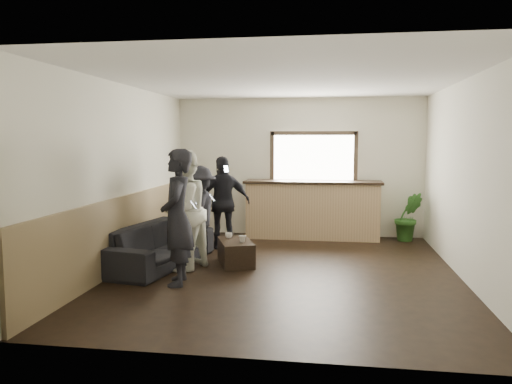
% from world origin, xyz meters
% --- Properties ---
extents(ground, '(5.00, 6.00, 0.01)m').
position_xyz_m(ground, '(0.00, 0.00, 0.00)').
color(ground, black).
extents(room_shell, '(5.01, 6.01, 2.80)m').
position_xyz_m(room_shell, '(-0.74, 0.00, 1.47)').
color(room_shell, silver).
rests_on(room_shell, ground).
extents(bar_counter, '(2.70, 0.68, 2.13)m').
position_xyz_m(bar_counter, '(0.30, 2.70, 0.64)').
color(bar_counter, tan).
rests_on(bar_counter, ground).
extents(sofa, '(1.25, 2.32, 0.64)m').
position_xyz_m(sofa, '(-1.97, 0.11, 0.32)').
color(sofa, black).
rests_on(sofa, ground).
extents(coffee_table, '(0.74, 0.96, 0.38)m').
position_xyz_m(coffee_table, '(-0.81, 0.36, 0.19)').
color(coffee_table, black).
rests_on(coffee_table, ground).
extents(cup_a, '(0.15, 0.15, 0.09)m').
position_xyz_m(cup_a, '(-0.96, 0.53, 0.42)').
color(cup_a, silver).
rests_on(cup_a, coffee_table).
extents(cup_b, '(0.11, 0.11, 0.10)m').
position_xyz_m(cup_b, '(-0.68, 0.25, 0.43)').
color(cup_b, silver).
rests_on(cup_b, coffee_table).
extents(potted_plant, '(0.56, 0.47, 0.95)m').
position_xyz_m(potted_plant, '(2.15, 2.65, 0.48)').
color(potted_plant, '#2D6623').
rests_on(potted_plant, ground).
extents(person_a, '(0.57, 0.75, 1.83)m').
position_xyz_m(person_a, '(-1.37, -0.83, 0.92)').
color(person_a, black).
rests_on(person_a, ground).
extents(person_b, '(0.94, 1.06, 1.80)m').
position_xyz_m(person_b, '(-1.52, -0.08, 0.90)').
color(person_b, white).
rests_on(person_b, ground).
extents(person_c, '(0.57, 0.99, 1.52)m').
position_xyz_m(person_c, '(-1.52, 0.85, 0.76)').
color(person_c, black).
rests_on(person_c, ground).
extents(person_d, '(1.05, 0.79, 1.66)m').
position_xyz_m(person_d, '(-1.25, 1.49, 0.83)').
color(person_d, black).
rests_on(person_d, ground).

